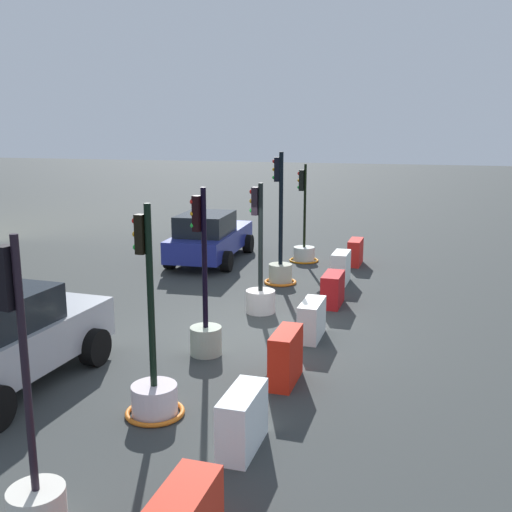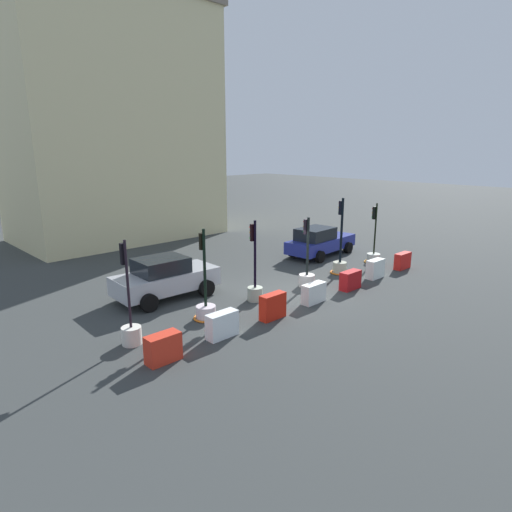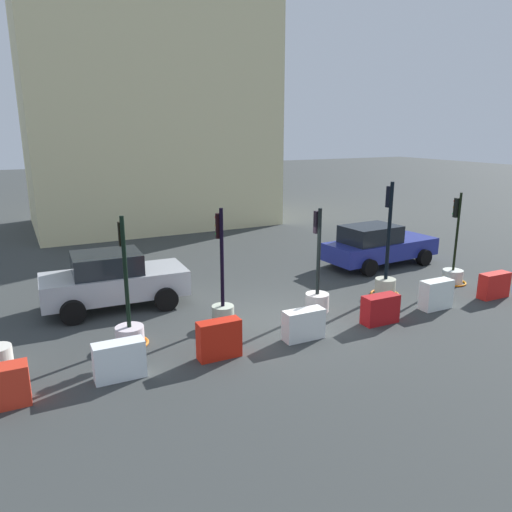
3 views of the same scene
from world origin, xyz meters
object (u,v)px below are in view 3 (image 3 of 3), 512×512
(construction_barrier_5, at_px, (436,294))
(construction_barrier_1, at_px, (119,360))
(construction_barrier_3, at_px, (304,325))
(construction_barrier_2, at_px, (219,339))
(car_silver_hatchback, at_px, (113,280))
(traffic_light_1, at_px, (129,328))
(traffic_light_2, at_px, (223,303))
(construction_barrier_0, at_px, (1,387))
(car_blue_estate, at_px, (378,245))
(construction_barrier_4, at_px, (380,309))
(traffic_light_3, at_px, (317,293))
(traffic_light_4, at_px, (386,278))
(traffic_light_5, at_px, (453,271))
(construction_barrier_6, at_px, (494,285))

(construction_barrier_5, bearing_deg, construction_barrier_1, 179.96)
(construction_barrier_1, relative_size, construction_barrier_5, 1.08)
(construction_barrier_3, xyz_separation_m, construction_barrier_5, (4.64, 0.07, 0.05))
(construction_barrier_2, height_order, construction_barrier_5, construction_barrier_2)
(construction_barrier_3, height_order, car_silver_hatchback, car_silver_hatchback)
(traffic_light_1, xyz_separation_m, construction_barrier_3, (4.00, -1.65, -0.05))
(car_silver_hatchback, bearing_deg, construction_barrier_1, -99.86)
(construction_barrier_1, height_order, construction_barrier_5, construction_barrier_5)
(traffic_light_2, bearing_deg, construction_barrier_0, -161.37)
(construction_barrier_1, height_order, car_blue_estate, car_blue_estate)
(traffic_light_2, relative_size, construction_barrier_1, 2.98)
(traffic_light_2, bearing_deg, traffic_light_1, -177.03)
(construction_barrier_3, relative_size, construction_barrier_4, 1.03)
(traffic_light_3, height_order, construction_barrier_5, traffic_light_3)
(traffic_light_4, height_order, car_silver_hatchback, traffic_light_4)
(construction_barrier_0, height_order, car_silver_hatchback, car_silver_hatchback)
(traffic_light_4, distance_m, traffic_light_5, 2.94)
(traffic_light_2, xyz_separation_m, traffic_light_3, (2.86, -0.29, -0.06))
(construction_barrier_0, relative_size, construction_barrier_3, 0.93)
(construction_barrier_3, bearing_deg, construction_barrier_4, -1.30)
(traffic_light_1, xyz_separation_m, traffic_light_3, (5.40, -0.16, 0.12))
(construction_barrier_0, distance_m, car_blue_estate, 13.83)
(traffic_light_4, bearing_deg, traffic_light_3, -176.16)
(traffic_light_1, height_order, construction_barrier_2, traffic_light_1)
(traffic_light_3, relative_size, construction_barrier_6, 2.88)
(construction_barrier_0, height_order, car_blue_estate, car_blue_estate)
(traffic_light_4, bearing_deg, construction_barrier_0, -171.17)
(traffic_light_4, distance_m, construction_barrier_4, 2.43)
(traffic_light_1, distance_m, construction_barrier_5, 8.79)
(construction_barrier_5, relative_size, car_blue_estate, 0.21)
(traffic_light_5, bearing_deg, traffic_light_4, 178.58)
(traffic_light_5, distance_m, construction_barrier_0, 13.96)
(construction_barrier_3, xyz_separation_m, construction_barrier_4, (2.43, -0.06, 0.01))
(construction_barrier_3, bearing_deg, traffic_light_1, 157.60)
(traffic_light_5, relative_size, construction_barrier_6, 2.97)
(traffic_light_1, distance_m, construction_barrier_6, 11.15)
(construction_barrier_2, bearing_deg, car_silver_hatchback, 108.34)
(traffic_light_4, relative_size, construction_barrier_4, 3.49)
(construction_barrier_6, relative_size, car_blue_estate, 0.23)
(traffic_light_2, relative_size, construction_barrier_5, 3.22)
(construction_barrier_0, height_order, construction_barrier_5, construction_barrier_5)
(construction_barrier_6, bearing_deg, construction_barrier_5, 177.08)
(traffic_light_3, distance_m, traffic_light_4, 2.73)
(traffic_light_5, bearing_deg, traffic_light_2, 178.80)
(construction_barrier_2, xyz_separation_m, car_blue_estate, (8.55, 4.52, 0.34))
(traffic_light_4, distance_m, car_blue_estate, 3.56)
(traffic_light_5, distance_m, car_silver_hatchback, 11.25)
(construction_barrier_6, bearing_deg, construction_barrier_1, 179.37)
(construction_barrier_5, bearing_deg, traffic_light_5, 32.48)
(traffic_light_1, bearing_deg, construction_barrier_0, -149.23)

